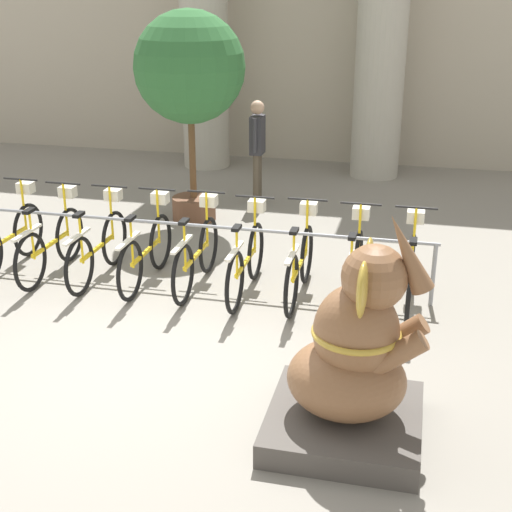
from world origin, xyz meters
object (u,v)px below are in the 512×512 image
(bicycle_3, at_px, (147,250))
(bicycle_5, at_px, (246,260))
(bicycle_0, at_px, (9,237))
(potted_tree, at_px, (190,73))
(bicycle_6, at_px, (300,263))
(elephant_statue, at_px, (353,365))
(bicycle_7, at_px, (354,269))
(bicycle_4, at_px, (197,253))
(bicycle_8, at_px, (411,274))
(bicycle_1, at_px, (52,242))
(bicycle_2, at_px, (99,246))
(person_pedestrian, at_px, (257,142))

(bicycle_3, distance_m, bicycle_5, 1.27)
(bicycle_0, bearing_deg, potted_tree, 55.11)
(bicycle_6, bearing_deg, elephant_statue, -71.16)
(bicycle_7, distance_m, elephant_statue, 2.59)
(bicycle_4, height_order, bicycle_8, same)
(bicycle_1, xyz_separation_m, bicycle_5, (2.53, -0.02, 0.00))
(bicycle_2, distance_m, bicycle_7, 3.17)
(bicycle_3, distance_m, bicycle_6, 1.90)
(bicycle_1, height_order, bicycle_5, same)
(bicycle_8, distance_m, person_pedestrian, 4.49)
(bicycle_0, relative_size, bicycle_2, 1.00)
(bicycle_5, distance_m, elephant_statue, 2.98)
(person_pedestrian, bearing_deg, bicycle_2, -108.14)
(bicycle_7, bearing_deg, bicycle_3, 179.51)
(bicycle_3, distance_m, elephant_statue, 3.81)
(bicycle_8, bearing_deg, bicycle_5, -179.42)
(bicycle_6, bearing_deg, bicycle_3, -179.77)
(bicycle_4, bearing_deg, bicycle_7, -1.62)
(bicycle_5, xyz_separation_m, elephant_statue, (1.52, -2.55, 0.24))
(person_pedestrian, distance_m, potted_tree, 1.81)
(bicycle_2, height_order, potted_tree, potted_tree)
(bicycle_5, distance_m, bicycle_6, 0.63)
(bicycle_7, relative_size, bicycle_8, 1.00)
(bicycle_8, xyz_separation_m, elephant_statue, (-0.38, -2.57, 0.24))
(bicycle_0, height_order, elephant_statue, elephant_statue)
(bicycle_2, height_order, person_pedestrian, person_pedestrian)
(bicycle_0, bearing_deg, bicycle_3, -0.81)
(bicycle_2, xyz_separation_m, elephant_statue, (3.42, -2.58, 0.24))
(bicycle_1, bearing_deg, bicycle_5, -0.37)
(elephant_statue, relative_size, potted_tree, 0.63)
(bicycle_4, bearing_deg, bicycle_6, -1.10)
(bicycle_6, bearing_deg, bicycle_5, -175.82)
(elephant_statue, bearing_deg, bicycle_0, 150.79)
(bicycle_6, relative_size, potted_tree, 0.55)
(bicycle_2, distance_m, elephant_statue, 4.29)
(bicycle_4, relative_size, bicycle_6, 1.00)
(bicycle_3, bearing_deg, bicycle_0, 179.19)
(bicycle_2, bearing_deg, bicycle_1, -178.99)
(bicycle_1, xyz_separation_m, elephant_statue, (4.05, -2.57, 0.24))
(bicycle_5, distance_m, potted_tree, 3.42)
(bicycle_5, relative_size, bicycle_6, 1.00)
(bicycle_2, bearing_deg, bicycle_8, -0.13)
(bicycle_1, xyz_separation_m, bicycle_3, (1.27, 0.02, 0.00))
(elephant_statue, xyz_separation_m, person_pedestrian, (-2.25, 6.17, 0.36))
(bicycle_4, bearing_deg, bicycle_2, -178.06)
(bicycle_7, relative_size, person_pedestrian, 1.01)
(bicycle_3, height_order, bicycle_6, same)
(bicycle_6, bearing_deg, person_pedestrian, 110.85)
(elephant_statue, bearing_deg, bicycle_7, 95.65)
(bicycle_3, relative_size, elephant_statue, 0.87)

